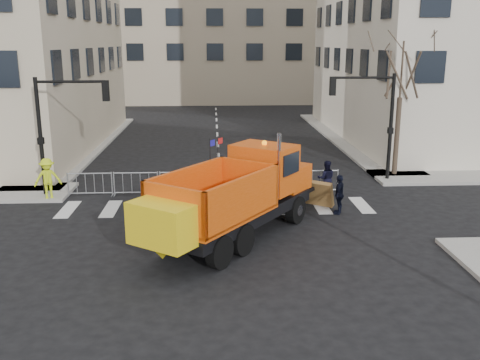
{
  "coord_description": "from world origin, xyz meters",
  "views": [
    {
      "loc": [
        -0.32,
        -16.4,
        6.89
      ],
      "look_at": [
        0.65,
        2.5,
        1.98
      ],
      "focal_mm": 40.0,
      "sensor_mm": 36.0,
      "label": 1
    }
  ],
  "objects_px": {
    "cop_c": "(339,194)",
    "newspaper_box": "(280,166)",
    "cop_a": "(266,184)",
    "plow_truck": "(234,195)",
    "worker": "(48,178)",
    "cop_b": "(326,178)"
  },
  "relations": [
    {
      "from": "plow_truck",
      "to": "cop_a",
      "type": "xyz_separation_m",
      "value": [
        1.54,
        3.9,
        -0.68
      ]
    },
    {
      "from": "cop_c",
      "to": "cop_a",
      "type": "bearing_deg",
      "value": -86.41
    },
    {
      "from": "plow_truck",
      "to": "worker",
      "type": "xyz_separation_m",
      "value": [
        -8.01,
        5.15,
        -0.62
      ]
    },
    {
      "from": "plow_truck",
      "to": "cop_a",
      "type": "bearing_deg",
      "value": 14.31
    },
    {
      "from": "cop_c",
      "to": "plow_truck",
      "type": "bearing_deg",
      "value": -32.94
    },
    {
      "from": "cop_b",
      "to": "cop_c",
      "type": "bearing_deg",
      "value": 95.67
    },
    {
      "from": "plow_truck",
      "to": "worker",
      "type": "distance_m",
      "value": 9.54
    },
    {
      "from": "worker",
      "to": "newspaper_box",
      "type": "height_order",
      "value": "worker"
    },
    {
      "from": "plow_truck",
      "to": "cop_b",
      "type": "bearing_deg",
      "value": -3.79
    },
    {
      "from": "cop_a",
      "to": "newspaper_box",
      "type": "relative_size",
      "value": 1.79
    },
    {
      "from": "cop_a",
      "to": "newspaper_box",
      "type": "xyz_separation_m",
      "value": [
        1.16,
        4.56,
        -0.29
      ]
    },
    {
      "from": "cop_c",
      "to": "newspaper_box",
      "type": "bearing_deg",
      "value": -137.71
    },
    {
      "from": "cop_b",
      "to": "newspaper_box",
      "type": "height_order",
      "value": "cop_b"
    },
    {
      "from": "plow_truck",
      "to": "newspaper_box",
      "type": "distance_m",
      "value": 8.93
    },
    {
      "from": "cop_c",
      "to": "worker",
      "type": "bearing_deg",
      "value": -75.57
    },
    {
      "from": "cop_b",
      "to": "newspaper_box",
      "type": "bearing_deg",
      "value": -55.04
    },
    {
      "from": "cop_a",
      "to": "cop_b",
      "type": "distance_m",
      "value": 3.25
    },
    {
      "from": "newspaper_box",
      "to": "cop_c",
      "type": "bearing_deg",
      "value": -64.32
    },
    {
      "from": "cop_c",
      "to": "worker",
      "type": "distance_m",
      "value": 12.68
    },
    {
      "from": "cop_b",
      "to": "cop_c",
      "type": "height_order",
      "value": "cop_b"
    },
    {
      "from": "cop_a",
      "to": "cop_c",
      "type": "xyz_separation_m",
      "value": [
        2.9,
        -1.16,
        -0.16
      ]
    },
    {
      "from": "plow_truck",
      "to": "cop_b",
      "type": "relative_size",
      "value": 5.64
    }
  ]
}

